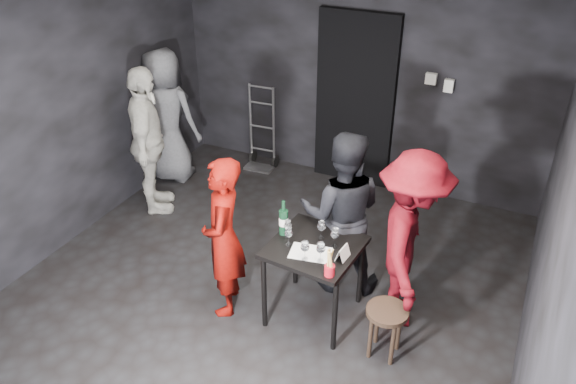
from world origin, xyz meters
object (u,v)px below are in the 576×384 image
at_px(wine_bottle, 284,221).
at_px(breadstick_cup, 330,263).
at_px(stool, 386,319).
at_px(server_red, 224,238).
at_px(bystander_cream, 147,133).
at_px(man_maroon, 411,235).
at_px(bystander_grey, 166,110).
at_px(hand_truck, 262,152).
at_px(tasting_table, 314,255).
at_px(woman_black, 342,209).

bearing_deg(wine_bottle, breadstick_cup, -32.14).
relative_size(stool, server_red, 0.32).
xyz_separation_m(stool, bystander_cream, (-3.06, 1.04, 0.58)).
height_order(man_maroon, bystander_grey, bystander_grey).
relative_size(hand_truck, tasting_table, 1.48).
height_order(woman_black, wine_bottle, woman_black).
distance_m(woman_black, man_maroon, 0.70).
xyz_separation_m(bystander_cream, wine_bottle, (2.04, -0.80, -0.08)).
relative_size(hand_truck, bystander_cream, 0.58).
xyz_separation_m(woman_black, man_maroon, (0.67, -0.19, 0.04)).
height_order(man_maroon, bystander_cream, bystander_cream).
xyz_separation_m(man_maroon, bystander_cream, (-3.07, 0.53, 0.09)).
xyz_separation_m(tasting_table, wine_bottle, (-0.31, 0.04, 0.22)).
bearing_deg(wine_bottle, hand_truck, 121.96).
bearing_deg(hand_truck, stool, -49.25).
bearing_deg(bystander_grey, tasting_table, 146.11).
height_order(tasting_table, woman_black, woman_black).
bearing_deg(man_maroon, bystander_grey, 57.32).
height_order(stool, wine_bottle, wine_bottle).
relative_size(woman_black, man_maroon, 0.95).
xyz_separation_m(server_red, man_maroon, (1.46, 0.54, 0.13)).
relative_size(stool, man_maroon, 0.27).
height_order(hand_truck, bystander_cream, bystander_cream).
relative_size(man_maroon, bystander_grey, 0.95).
xyz_separation_m(server_red, bystander_cream, (-1.60, 1.08, 0.22)).
distance_m(tasting_table, wine_bottle, 0.38).
bearing_deg(tasting_table, woman_black, 84.64).
distance_m(tasting_table, bystander_cream, 2.51).
bearing_deg(bystander_grey, breadstick_cup, 143.82).
height_order(woman_black, bystander_grey, bystander_grey).
distance_m(stool, wine_bottle, 1.16).
relative_size(stool, bystander_grey, 0.26).
bearing_deg(bystander_grey, server_red, 133.16).
bearing_deg(server_red, tasting_table, 82.47).
xyz_separation_m(tasting_table, bystander_grey, (-2.61, 1.56, 0.27)).
xyz_separation_m(bystander_cream, bystander_grey, (-0.27, 0.71, -0.04)).
bearing_deg(stool, bystander_grey, 152.30).
bearing_deg(hand_truck, woman_black, -49.05).
bearing_deg(breadstick_cup, tasting_table, 129.28).
distance_m(tasting_table, breadstick_cup, 0.45).
bearing_deg(bystander_cream, woman_black, -131.34).
bearing_deg(breadstick_cup, man_maroon, 53.26).
relative_size(tasting_table, bystander_cream, 0.39).
height_order(stool, breadstick_cup, breadstick_cup).
bearing_deg(breadstick_cup, stool, 14.83).
xyz_separation_m(server_red, breadstick_cup, (1.00, -0.08, 0.12)).
xyz_separation_m(hand_truck, man_maroon, (2.43, -1.98, 0.66)).
distance_m(hand_truck, woman_black, 2.58).
bearing_deg(man_maroon, bystander_cream, 67.88).
distance_m(server_red, breadstick_cup, 1.01).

